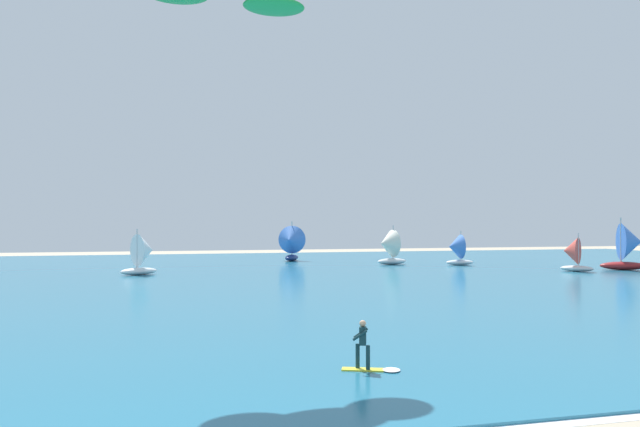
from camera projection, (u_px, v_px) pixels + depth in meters
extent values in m
cube|color=#236B89|center=(211.00, 277.00, 58.28)|extent=(160.00, 90.00, 0.10)
cube|color=white|center=(461.00, 425.00, 15.69)|extent=(67.06, 1.69, 0.01)
cube|color=yellow|center=(363.00, 369.00, 21.13)|extent=(1.46, 0.94, 0.05)
cylinder|color=#143338|center=(368.00, 358.00, 21.00)|extent=(0.14, 0.14, 0.80)
cylinder|color=#143338|center=(358.00, 356.00, 21.28)|extent=(0.14, 0.14, 0.80)
cube|color=#143338|center=(363.00, 336.00, 21.15)|extent=(0.34, 0.42, 0.60)
sphere|color=tan|center=(363.00, 323.00, 21.15)|extent=(0.22, 0.22, 0.22)
cylinder|color=#143338|center=(360.00, 335.00, 20.94)|extent=(0.50, 0.27, 0.39)
cylinder|color=#143338|center=(361.00, 333.00, 21.38)|extent=(0.50, 0.27, 0.39)
ellipsoid|color=white|center=(391.00, 370.00, 21.01)|extent=(0.82, 0.88, 0.08)
ellipsoid|color=#198C3F|center=(274.00, 7.00, 24.97)|extent=(2.68, 2.29, 0.39)
ellipsoid|color=silver|center=(577.00, 269.00, 64.51)|extent=(2.99, 3.23, 0.62)
cylinder|color=silver|center=(578.00, 249.00, 64.45)|extent=(0.10, 0.10, 3.28)
cone|color=#D84C3F|center=(571.00, 251.00, 64.86)|extent=(3.03, 2.88, 2.76)
ellipsoid|color=white|center=(460.00, 262.00, 74.45)|extent=(3.48, 1.41, 0.64)
cylinder|color=silver|center=(461.00, 245.00, 74.52)|extent=(0.11, 0.11, 3.41)
cone|color=#3F72CC|center=(455.00, 247.00, 74.37)|extent=(1.69, 2.96, 2.86)
ellipsoid|color=maroon|center=(623.00, 266.00, 66.69)|extent=(4.91, 3.46, 0.88)
cylinder|color=silver|center=(621.00, 239.00, 66.77)|extent=(0.15, 0.15, 4.67)
cone|color=#3F72CC|center=(631.00, 242.00, 66.58)|extent=(3.53, 4.42, 3.92)
ellipsoid|color=silver|center=(392.00, 261.00, 75.68)|extent=(4.13, 2.09, 0.74)
cylinder|color=silver|center=(393.00, 242.00, 75.80)|extent=(0.12, 0.12, 3.94)
cone|color=silver|center=(387.00, 243.00, 75.41)|extent=(2.33, 3.58, 3.31)
ellipsoid|color=navy|center=(292.00, 258.00, 83.22)|extent=(3.19, 4.58, 0.82)
cylinder|color=silver|center=(292.00, 238.00, 83.46)|extent=(0.14, 0.14, 4.36)
cone|color=#3F72CC|center=(290.00, 240.00, 82.51)|extent=(4.12, 3.27, 3.66)
ellipsoid|color=white|center=(139.00, 271.00, 60.29)|extent=(3.87, 2.76, 0.69)
cylinder|color=silver|center=(137.00, 248.00, 60.21)|extent=(0.12, 0.12, 3.69)
cone|color=white|center=(145.00, 250.00, 60.74)|extent=(2.81, 3.50, 3.10)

